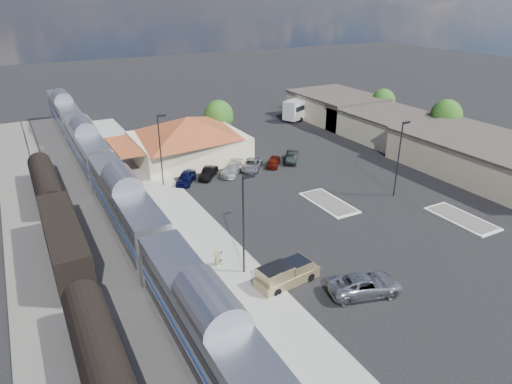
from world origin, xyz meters
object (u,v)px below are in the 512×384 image
coach_bus (306,105)px  pickup_truck (287,274)px  suv (365,285)px  station_depot (188,138)px

coach_bus → pickup_truck: bearing=120.7°
suv → coach_bus: size_ratio=0.49×
pickup_truck → coach_bus: size_ratio=0.47×
station_depot → suv: (0.75, -37.10, -2.30)m
station_depot → pickup_truck: station_depot is taller
pickup_truck → coach_bus: bearing=-43.5°
station_depot → suv: bearing=-88.8°
station_depot → suv: station_depot is taller
pickup_truck → coach_bus: 55.48m
pickup_truck → suv: pickup_truck is taller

